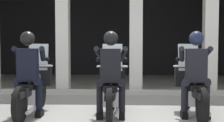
% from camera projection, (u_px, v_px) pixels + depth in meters
% --- Properties ---
extents(ground_plane, '(80.00, 80.00, 0.00)m').
position_uv_depth(ground_plane, '(116.00, 91.00, 9.36)').
color(ground_plane, gray).
extents(station_building, '(11.17, 5.19, 3.26)m').
position_uv_depth(station_building, '(105.00, 21.00, 11.70)').
color(station_building, black).
rests_on(station_building, ground).
extents(kerb_strip, '(10.67, 0.24, 0.12)m').
position_uv_depth(kerb_strip, '(98.00, 92.00, 8.72)').
color(kerb_strip, '#B7B5AD').
rests_on(kerb_strip, ground).
extents(motorcycle_left, '(0.62, 2.04, 1.35)m').
position_uv_depth(motorcycle_left, '(33.00, 88.00, 6.43)').
color(motorcycle_left, black).
rests_on(motorcycle_left, ground).
extents(police_officer_left, '(0.63, 0.61, 1.58)m').
position_uv_depth(police_officer_left, '(28.00, 66.00, 6.12)').
color(police_officer_left, black).
rests_on(police_officer_left, ground).
extents(motorcycle_center, '(0.62, 2.04, 1.35)m').
position_uv_depth(motorcycle_center, '(112.00, 89.00, 6.25)').
color(motorcycle_center, black).
rests_on(motorcycle_center, ground).
extents(police_officer_center, '(0.63, 0.61, 1.58)m').
position_uv_depth(police_officer_center, '(111.00, 67.00, 5.94)').
color(police_officer_center, black).
rests_on(police_officer_center, ground).
extents(motorcycle_right, '(0.62, 2.04, 1.35)m').
position_uv_depth(motorcycle_right, '(192.00, 89.00, 6.30)').
color(motorcycle_right, black).
rests_on(motorcycle_right, ground).
extents(police_officer_right, '(0.63, 0.61, 1.58)m').
position_uv_depth(police_officer_right, '(196.00, 67.00, 5.99)').
color(police_officer_right, black).
rests_on(police_officer_right, ground).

